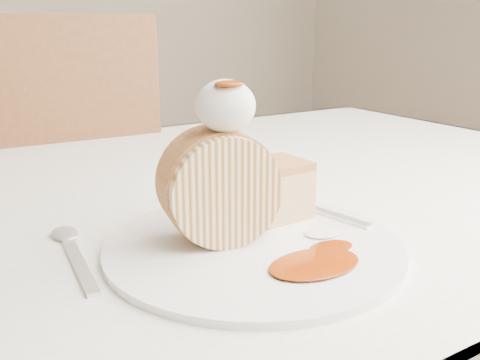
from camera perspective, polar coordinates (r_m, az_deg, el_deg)
table at (r=0.78m, az=-4.25°, el=-7.12°), size 1.40×0.90×0.75m
chair_far at (r=1.26m, az=-20.34°, el=-3.53°), size 0.48×0.48×0.99m
plate at (r=0.55m, az=1.46°, el=-7.03°), size 0.32×0.32×0.01m
roulade_slice at (r=0.53m, az=-2.21°, el=-0.73°), size 0.12×0.08×0.11m
cake_chunk at (r=0.61m, az=3.81°, el=-1.37°), size 0.07×0.06×0.06m
whipped_cream at (r=0.51m, az=-1.56°, el=7.90°), size 0.06×0.06×0.05m
caramel_drizzle at (r=0.50m, az=-1.13°, el=10.97°), size 0.03×0.02×0.01m
caramel_pool at (r=0.50m, az=7.96°, el=-8.81°), size 0.10×0.07×0.00m
fork at (r=0.63m, az=8.91°, el=-3.39°), size 0.06×0.18×0.00m
spoon at (r=0.53m, az=-16.71°, el=-8.71°), size 0.04×0.16×0.00m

